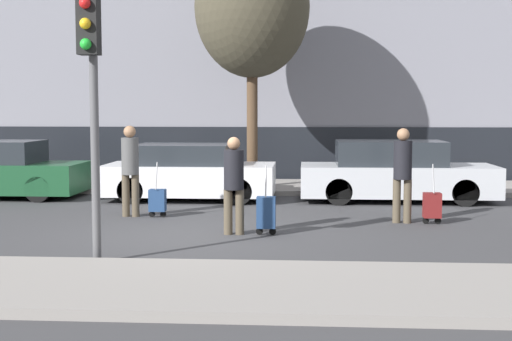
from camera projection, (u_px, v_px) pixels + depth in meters
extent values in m
plane|color=#38383A|center=(197.00, 235.00, 12.15)|extent=(80.00, 80.00, 0.00)
cube|color=gray|center=(149.00, 286.00, 8.42)|extent=(28.00, 2.50, 0.12)
cube|color=gray|center=(236.00, 186.00, 19.10)|extent=(28.00, 3.00, 0.12)
cube|color=black|center=(243.00, 154.00, 21.20)|extent=(27.44, 0.06, 1.60)
cube|color=#194728|center=(0.00, 177.00, 17.19)|extent=(4.01, 1.77, 0.70)
cylinder|color=black|center=(38.00, 189.00, 16.33)|extent=(0.60, 0.18, 0.60)
cylinder|color=black|center=(62.00, 182.00, 17.91)|extent=(0.60, 0.18, 0.60)
cube|color=silver|center=(190.00, 179.00, 16.77)|extent=(3.96, 1.83, 0.70)
cube|color=#23282D|center=(183.00, 154.00, 16.73)|extent=(2.18, 1.61, 0.47)
cylinder|color=black|center=(239.00, 192.00, 15.89)|extent=(0.60, 0.18, 0.60)
cylinder|color=black|center=(245.00, 184.00, 17.52)|extent=(0.60, 0.18, 0.60)
cylinder|color=black|center=(131.00, 191.00, 16.05)|extent=(0.60, 0.18, 0.60)
cylinder|color=black|center=(147.00, 183.00, 17.69)|extent=(0.60, 0.18, 0.60)
cube|color=#B7BABF|center=(397.00, 180.00, 16.49)|extent=(4.46, 1.73, 0.70)
cube|color=#23282D|center=(390.00, 153.00, 16.45)|extent=(2.45, 1.52, 0.56)
cylinder|color=black|center=(465.00, 193.00, 15.65)|extent=(0.60, 0.18, 0.60)
cylinder|color=black|center=(451.00, 185.00, 17.19)|extent=(0.60, 0.18, 0.60)
cylinder|color=black|center=(339.00, 192.00, 15.83)|extent=(0.60, 0.18, 0.60)
cylinder|color=black|center=(336.00, 184.00, 17.37)|extent=(0.60, 0.18, 0.60)
cylinder|color=#4C4233|center=(135.00, 196.00, 14.15)|extent=(0.15, 0.15, 0.84)
cylinder|color=#4C4233|center=(126.00, 195.00, 14.18)|extent=(0.15, 0.15, 0.84)
cylinder|color=#4C4C4C|center=(130.00, 156.00, 14.09)|extent=(0.34, 0.34, 0.73)
sphere|color=#936B4C|center=(130.00, 132.00, 14.05)|extent=(0.24, 0.24, 0.24)
cube|color=navy|center=(157.00, 200.00, 14.09)|extent=(0.32, 0.24, 0.43)
cylinder|color=black|center=(152.00, 214.00, 14.12)|extent=(0.12, 0.03, 0.12)
cylinder|color=black|center=(163.00, 214.00, 14.11)|extent=(0.12, 0.03, 0.12)
cylinder|color=gray|center=(156.00, 176.00, 13.97)|extent=(0.02, 0.19, 0.53)
cylinder|color=#4C4233|center=(240.00, 212.00, 12.14)|extent=(0.15, 0.15, 0.78)
cylinder|color=#4C4233|center=(228.00, 212.00, 12.16)|extent=(0.15, 0.15, 0.78)
cylinder|color=black|center=(234.00, 170.00, 12.09)|extent=(0.34, 0.34, 0.67)
sphere|color=#936B4C|center=(234.00, 143.00, 12.05)|extent=(0.22, 0.22, 0.22)
cube|color=navy|center=(266.00, 212.00, 12.12)|extent=(0.32, 0.24, 0.53)
cylinder|color=black|center=(260.00, 231.00, 12.15)|extent=(0.12, 0.03, 0.12)
cylinder|color=black|center=(273.00, 231.00, 12.14)|extent=(0.12, 0.03, 0.12)
cylinder|color=gray|center=(266.00, 181.00, 12.00)|extent=(0.02, 0.19, 0.53)
cylinder|color=#4C4233|center=(407.00, 201.00, 13.35)|extent=(0.15, 0.15, 0.83)
cylinder|color=#4C4233|center=(397.00, 201.00, 13.40)|extent=(0.15, 0.15, 0.83)
cylinder|color=black|center=(403.00, 160.00, 13.31)|extent=(0.34, 0.34, 0.72)
sphere|color=#936B4C|center=(403.00, 134.00, 13.26)|extent=(0.23, 0.23, 0.23)
cube|color=maroon|center=(432.00, 205.00, 13.26)|extent=(0.32, 0.24, 0.46)
cylinder|color=black|center=(426.00, 221.00, 13.29)|extent=(0.12, 0.03, 0.12)
cylinder|color=black|center=(438.00, 221.00, 13.28)|extent=(0.12, 0.03, 0.12)
cylinder|color=gray|center=(433.00, 179.00, 13.14)|extent=(0.02, 0.19, 0.53)
cylinder|color=#515154|center=(95.00, 132.00, 9.83)|extent=(0.12, 0.12, 3.67)
cube|color=black|center=(89.00, 25.00, 9.52)|extent=(0.28, 0.24, 0.80)
sphere|color=red|center=(85.00, 3.00, 9.35)|extent=(0.15, 0.15, 0.15)
sphere|color=gold|center=(85.00, 23.00, 9.37)|extent=(0.15, 0.15, 0.15)
sphere|color=green|center=(86.00, 44.00, 9.40)|extent=(0.15, 0.15, 0.15)
cylinder|color=#4C3826|center=(252.00, 124.00, 18.33)|extent=(0.28, 0.28, 3.25)
ellipsoid|color=#423D2D|center=(252.00, 7.00, 18.07)|extent=(2.93, 2.93, 3.58)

